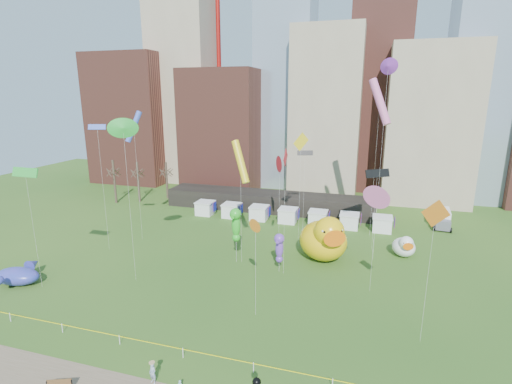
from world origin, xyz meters
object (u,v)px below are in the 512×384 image
(box_truck, at_px, (442,218))
(seahorse_purple, at_px, (279,246))
(seahorse_green, at_px, (236,222))
(whale_inflatable, at_px, (19,275))
(small_duck, at_px, (404,246))
(woman, at_px, (153,373))
(big_duck, at_px, (324,239))

(box_truck, bearing_deg, seahorse_purple, -127.27)
(seahorse_green, xyz_separation_m, whale_inflatable, (-21.61, -12.50, -4.33))
(small_duck, distance_m, woman, 35.61)
(seahorse_green, bearing_deg, small_duck, 21.44)
(small_duck, relative_size, woman, 2.52)
(seahorse_green, height_order, whale_inflatable, seahorse_green)
(seahorse_green, bearing_deg, big_duck, 20.12)
(small_duck, bearing_deg, big_duck, -166.93)
(small_duck, xyz_separation_m, woman, (-19.41, -29.85, -0.56))
(small_duck, xyz_separation_m, box_truck, (6.74, 14.64, -0.07))
(seahorse_purple, distance_m, box_truck, 32.13)
(box_truck, bearing_deg, seahorse_green, -135.65)
(box_truck, bearing_deg, whale_inflatable, -139.58)
(seahorse_purple, distance_m, woman, 21.35)
(small_duck, height_order, woman, small_duck)
(big_duck, height_order, whale_inflatable, big_duck)
(small_duck, relative_size, box_truck, 0.67)
(seahorse_green, height_order, seahorse_purple, seahorse_green)
(whale_inflatable, bearing_deg, woman, -31.48)
(big_duck, relative_size, seahorse_purple, 1.87)
(seahorse_green, distance_m, whale_inflatable, 25.34)
(seahorse_green, relative_size, whale_inflatable, 1.09)
(big_duck, height_order, woman, big_duck)
(woman, bearing_deg, whale_inflatable, 176.48)
(seahorse_purple, height_order, whale_inflatable, seahorse_purple)
(seahorse_purple, distance_m, whale_inflatable, 29.82)
(seahorse_purple, relative_size, whale_inflatable, 0.75)
(big_duck, distance_m, seahorse_green, 11.55)
(woman, bearing_deg, big_duck, 88.74)
(big_duck, bearing_deg, seahorse_purple, -157.45)
(big_duck, relative_size, woman, 5.41)
(big_duck, xyz_separation_m, small_duck, (10.00, 4.14, -1.50))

